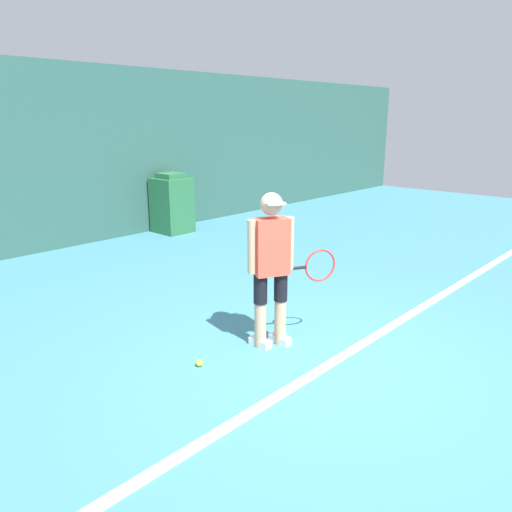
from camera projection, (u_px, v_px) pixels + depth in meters
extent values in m
plane|color=teal|center=(319.00, 362.00, 4.81)|extent=(24.00, 24.00, 0.00)
cube|color=#2D564C|center=(28.00, 159.00, 8.27)|extent=(24.00, 0.10, 3.20)
cube|color=white|center=(329.00, 365.00, 4.74)|extent=(21.60, 0.10, 0.01)
cylinder|color=tan|center=(260.00, 325.00, 5.07)|extent=(0.12, 0.12, 0.48)
cylinder|color=black|center=(260.00, 289.00, 4.97)|extent=(0.14, 0.14, 0.29)
cube|color=white|center=(260.00, 343.00, 5.12)|extent=(0.10, 0.24, 0.08)
cylinder|color=tan|center=(280.00, 322.00, 5.14)|extent=(0.12, 0.12, 0.48)
cylinder|color=black|center=(281.00, 287.00, 5.04)|extent=(0.14, 0.14, 0.29)
cube|color=white|center=(280.00, 339.00, 5.20)|extent=(0.10, 0.24, 0.08)
cube|color=#E54C38|center=(271.00, 247.00, 4.89)|extent=(0.39, 0.33, 0.57)
sphere|color=tan|center=(271.00, 204.00, 4.77)|extent=(0.22, 0.22, 0.22)
cube|color=white|center=(275.00, 203.00, 4.68)|extent=(0.21, 0.19, 0.02)
cylinder|color=tan|center=(252.00, 247.00, 4.82)|extent=(0.09, 0.09, 0.53)
cylinder|color=tan|center=(289.00, 243.00, 4.95)|extent=(0.09, 0.09, 0.53)
cylinder|color=black|center=(297.00, 268.00, 5.05)|extent=(0.18, 0.11, 0.03)
torus|color=red|center=(320.00, 265.00, 5.14)|extent=(0.32, 0.17, 0.35)
sphere|color=#D1E533|center=(199.00, 363.00, 4.71)|extent=(0.07, 0.07, 0.07)
cube|color=#28663D|center=(172.00, 205.00, 10.11)|extent=(0.64, 0.68, 1.10)
cube|color=#28663D|center=(171.00, 176.00, 9.94)|extent=(0.45, 0.48, 0.10)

